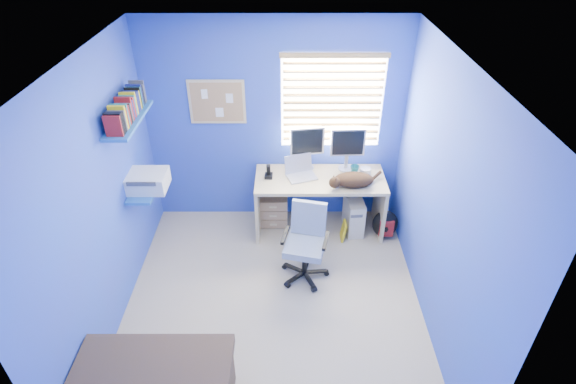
{
  "coord_description": "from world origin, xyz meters",
  "views": [
    {
      "loc": [
        0.14,
        -3.19,
        3.53
      ],
      "look_at": [
        0.15,
        0.65,
        0.95
      ],
      "focal_mm": 28.0,
      "sensor_mm": 36.0,
      "label": 1
    }
  ],
  "objects_px": {
    "desk": "(319,204)",
    "laptop": "(302,169)",
    "tower_pc": "(354,214)",
    "office_chair": "(306,251)",
    "cat": "(354,180)"
  },
  "relations": [
    {
      "from": "desk",
      "to": "tower_pc",
      "type": "distance_m",
      "value": 0.46
    },
    {
      "from": "desk",
      "to": "tower_pc",
      "type": "xyz_separation_m",
      "value": [
        0.43,
        -0.01,
        -0.14
      ]
    },
    {
      "from": "laptop",
      "to": "tower_pc",
      "type": "height_order",
      "value": "laptop"
    },
    {
      "from": "tower_pc",
      "to": "office_chair",
      "type": "bearing_deg",
      "value": -132.32
    },
    {
      "from": "cat",
      "to": "tower_pc",
      "type": "xyz_separation_m",
      "value": [
        0.07,
        0.15,
        -0.6
      ]
    },
    {
      "from": "desk",
      "to": "laptop",
      "type": "xyz_separation_m",
      "value": [
        -0.22,
        0.02,
        0.48
      ]
    },
    {
      "from": "tower_pc",
      "to": "office_chair",
      "type": "xyz_separation_m",
      "value": [
        -0.62,
        -0.8,
        0.09
      ]
    },
    {
      "from": "office_chair",
      "to": "laptop",
      "type": "bearing_deg",
      "value": 91.84
    },
    {
      "from": "desk",
      "to": "laptop",
      "type": "bearing_deg",
      "value": 174.8
    },
    {
      "from": "desk",
      "to": "cat",
      "type": "height_order",
      "value": "cat"
    },
    {
      "from": "desk",
      "to": "laptop",
      "type": "height_order",
      "value": "laptop"
    },
    {
      "from": "desk",
      "to": "laptop",
      "type": "relative_size",
      "value": 4.61
    },
    {
      "from": "office_chair",
      "to": "tower_pc",
      "type": "bearing_deg",
      "value": 52.12
    },
    {
      "from": "tower_pc",
      "to": "office_chair",
      "type": "height_order",
      "value": "office_chair"
    },
    {
      "from": "laptop",
      "to": "office_chair",
      "type": "distance_m",
      "value": 0.99
    }
  ]
}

